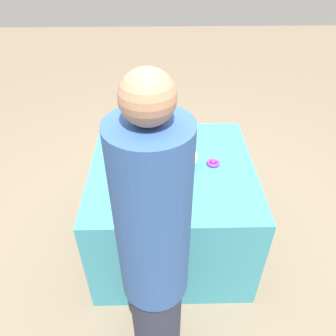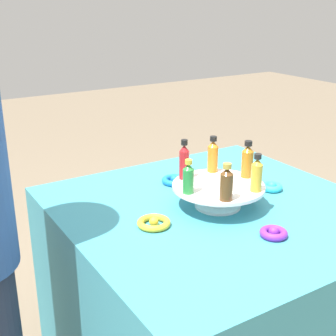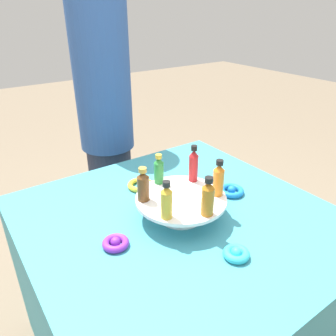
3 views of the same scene
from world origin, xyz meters
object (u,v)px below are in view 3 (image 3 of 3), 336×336
(bottle_brown, at_px, (143,185))
(person_figure, at_px, (106,121))
(bottle_green, at_px, (159,170))
(bottle_amber, at_px, (208,198))
(display_stand, at_px, (181,203))
(bottle_gold, at_px, (167,201))
(ribbon_bow_teal, at_px, (236,254))
(ribbon_bow_blue, at_px, (231,191))
(ribbon_bow_gold, at_px, (140,185))
(bottle_red, at_px, (193,165))
(ribbon_bow_purple, at_px, (116,243))
(bottle_orange, at_px, (218,179))

(bottle_brown, bearing_deg, person_figure, -106.16)
(bottle_green, xyz_separation_m, bottle_amber, (-0.01, 0.26, 0.01))
(display_stand, distance_m, bottle_amber, 0.16)
(bottle_gold, xyz_separation_m, person_figure, (-0.21, -0.88, -0.02))
(display_stand, xyz_separation_m, ribbon_bow_teal, (-0.01, 0.26, -0.05))
(bottle_green, bearing_deg, ribbon_bow_blue, 156.14)
(ribbon_bow_gold, bearing_deg, bottle_red, 121.74)
(bottle_brown, bearing_deg, bottle_amber, 122.49)
(ribbon_bow_teal, bearing_deg, display_stand, -87.72)
(bottle_green, relative_size, bottle_brown, 0.95)
(display_stand, xyz_separation_m, bottle_brown, (0.12, -0.06, 0.08))
(ribbon_bow_purple, height_order, ribbon_bow_teal, ribbon_bow_teal)
(bottle_orange, bearing_deg, bottle_red, -87.51)
(bottle_brown, bearing_deg, bottle_green, -147.51)
(bottle_red, distance_m, bottle_gold, 0.26)
(bottle_green, relative_size, person_figure, 0.07)
(bottle_brown, bearing_deg, bottle_red, -177.51)
(person_figure, bearing_deg, bottle_red, 7.77)
(ribbon_bow_teal, relative_size, person_figure, 0.05)
(display_stand, height_order, bottle_amber, bottle_amber)
(ribbon_bow_purple, xyz_separation_m, person_figure, (-0.37, -0.82, 0.11))
(bottle_gold, bearing_deg, bottle_green, -117.51)
(display_stand, bearing_deg, bottle_amber, 92.49)
(bottle_brown, height_order, person_figure, person_figure)
(display_stand, distance_m, ribbon_bow_gold, 0.27)
(ribbon_bow_teal, bearing_deg, bottle_amber, -87.91)
(bottle_brown, height_order, ribbon_bow_blue, bottle_brown)
(bottle_orange, bearing_deg, bottle_brown, -27.51)
(bottle_amber, bearing_deg, bottle_green, -87.51)
(display_stand, xyz_separation_m, ribbon_bow_blue, (-0.26, -0.01, -0.05))
(ribbon_bow_purple, bearing_deg, bottle_green, -151.49)
(bottle_brown, distance_m, ribbon_bow_gold, 0.26)
(bottle_gold, bearing_deg, ribbon_bow_teal, 121.74)
(person_figure, bearing_deg, bottle_gold, -6.35)
(ribbon_bow_purple, bearing_deg, bottle_orange, 172.56)
(bottle_brown, height_order, ribbon_bow_purple, bottle_brown)
(bottle_red, relative_size, person_figure, 0.08)
(ribbon_bow_gold, relative_size, ribbon_bow_teal, 1.32)
(bottle_brown, bearing_deg, ribbon_bow_gold, -117.17)
(ribbon_bow_gold, bearing_deg, ribbon_bow_blue, 137.28)
(bottle_red, height_order, ribbon_bow_gold, bottle_red)
(bottle_amber, bearing_deg, bottle_orange, -147.51)
(display_stand, height_order, bottle_green, bottle_green)
(display_stand, distance_m, person_figure, 0.82)
(person_figure, bearing_deg, ribbon_bow_gold, -4.47)
(bottle_green, relative_size, ribbon_bow_blue, 1.16)
(bottle_green, height_order, ribbon_bow_gold, bottle_green)
(bottle_orange, height_order, bottle_brown, bottle_orange)
(bottle_amber, relative_size, ribbon_bow_teal, 1.64)
(bottle_amber, xyz_separation_m, ribbon_bow_blue, (-0.26, -0.14, -0.13))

